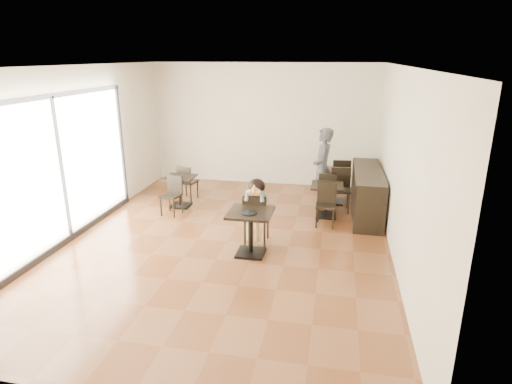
% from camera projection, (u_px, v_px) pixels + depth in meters
% --- Properties ---
extents(floor, '(6.00, 8.00, 0.01)m').
position_uv_depth(floor, '(227.00, 241.00, 8.11)').
color(floor, brown).
rests_on(floor, ground).
extents(ceiling, '(6.00, 8.00, 0.01)m').
position_uv_depth(ceiling, '(223.00, 66.00, 7.13)').
color(ceiling, white).
rests_on(ceiling, floor).
extents(wall_back, '(6.00, 0.01, 3.20)m').
position_uv_depth(wall_back, '(264.00, 125.00, 11.36)').
color(wall_back, silver).
rests_on(wall_back, floor).
extents(wall_front, '(6.00, 0.01, 3.20)m').
position_uv_depth(wall_front, '(113.00, 260.00, 3.88)').
color(wall_front, silver).
rests_on(wall_front, floor).
extents(wall_left, '(0.01, 8.00, 3.20)m').
position_uv_depth(wall_left, '(73.00, 152.00, 8.16)').
color(wall_left, silver).
rests_on(wall_left, floor).
extents(wall_right, '(0.01, 8.00, 3.20)m').
position_uv_depth(wall_right, '(400.00, 167.00, 7.08)').
color(wall_right, silver).
rests_on(wall_right, floor).
extents(storefront_window, '(0.04, 4.50, 2.60)m').
position_uv_depth(storefront_window, '(60.00, 169.00, 7.75)').
color(storefront_window, white).
rests_on(storefront_window, floor).
extents(child_table, '(0.76, 0.76, 0.81)m').
position_uv_depth(child_table, '(251.00, 233.00, 7.48)').
color(child_table, black).
rests_on(child_table, floor).
extents(child_chair, '(0.44, 0.44, 0.97)m').
position_uv_depth(child_chair, '(257.00, 217.00, 7.97)').
color(child_chair, black).
rests_on(child_chair, floor).
extents(child, '(0.44, 0.61, 1.22)m').
position_uv_depth(child, '(257.00, 211.00, 7.93)').
color(child, gray).
rests_on(child, child_chair).
extents(plate, '(0.27, 0.27, 0.02)m').
position_uv_depth(plate, '(249.00, 213.00, 7.26)').
color(plate, black).
rests_on(plate, child_table).
extents(pizza_slice, '(0.28, 0.22, 0.07)m').
position_uv_depth(pizza_slice, '(255.00, 191.00, 7.61)').
color(pizza_slice, '#E0C97C').
rests_on(pizza_slice, child).
extents(adult_patron, '(0.47, 0.69, 1.83)m').
position_uv_depth(adult_patron, '(323.00, 168.00, 9.75)').
color(adult_patron, '#3D3D44').
rests_on(adult_patron, floor).
extents(cafe_table_mid, '(0.71, 0.71, 0.72)m').
position_uv_depth(cafe_table_mid, '(327.00, 201.00, 9.27)').
color(cafe_table_mid, black).
rests_on(cafe_table_mid, floor).
extents(cafe_table_left, '(0.80, 0.80, 0.71)m').
position_uv_depth(cafe_table_left, '(180.00, 192.00, 9.89)').
color(cafe_table_left, black).
rests_on(cafe_table_left, floor).
extents(cafe_table_back, '(0.79, 0.79, 0.80)m').
position_uv_depth(cafe_table_back, '(334.00, 186.00, 10.14)').
color(cafe_table_back, black).
rests_on(cafe_table_back, floor).
extents(chair_mid_a, '(0.41, 0.41, 0.86)m').
position_uv_depth(chair_mid_a, '(328.00, 190.00, 9.76)').
color(chair_mid_a, black).
rests_on(chair_mid_a, floor).
extents(chair_mid_b, '(0.41, 0.41, 0.86)m').
position_uv_depth(chair_mid_b, '(326.00, 206.00, 8.73)').
color(chair_mid_b, black).
rests_on(chair_mid_b, floor).
extents(chair_left_a, '(0.46, 0.46, 0.86)m').
position_uv_depth(chair_left_a, '(188.00, 182.00, 10.38)').
color(chair_left_a, black).
rests_on(chair_left_a, floor).
extents(chair_left_b, '(0.46, 0.46, 0.86)m').
position_uv_depth(chair_left_b, '(171.00, 196.00, 9.35)').
color(chair_left_b, black).
rests_on(chair_left_b, floor).
extents(chair_back_a, '(0.45, 0.45, 0.96)m').
position_uv_depth(chair_back_a, '(341.00, 177.00, 10.60)').
color(chair_back_a, black).
rests_on(chair_back_a, floor).
extents(chair_back_b, '(0.45, 0.45, 0.96)m').
position_uv_depth(chair_back_b, '(341.00, 190.00, 9.57)').
color(chair_back_b, black).
rests_on(chair_back_b, floor).
extents(service_counter, '(0.60, 2.40, 1.00)m').
position_uv_depth(service_counter, '(367.00, 193.00, 9.35)').
color(service_counter, black).
rests_on(service_counter, floor).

